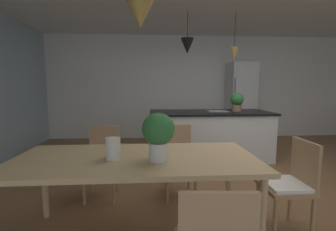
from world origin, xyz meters
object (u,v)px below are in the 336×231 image
(refrigerator, at_px, (241,102))
(vase_on_dining_table, at_px, (113,149))
(chair_far_left, at_px, (103,159))
(potted_plant_on_island, at_px, (237,101))
(dining_table, at_px, (136,164))
(potted_plant_on_table, at_px, (158,133))
(chair_kitchen_end, at_px, (290,183))
(chair_far_right, at_px, (178,157))
(kitchen_island, at_px, (209,134))

(refrigerator, bearing_deg, vase_on_dining_table, -123.66)
(chair_far_left, xyz_separation_m, potted_plant_on_island, (2.22, 1.47, 0.62))
(chair_far_left, bearing_deg, dining_table, -60.71)
(potted_plant_on_table, relative_size, vase_on_dining_table, 2.19)
(refrigerator, relative_size, vase_on_dining_table, 10.80)
(chair_kitchen_end, height_order, refrigerator, refrigerator)
(chair_kitchen_end, relative_size, chair_far_right, 1.00)
(refrigerator, bearing_deg, kitchen_island, -127.77)
(dining_table, height_order, vase_on_dining_table, vase_on_dining_table)
(chair_far_left, relative_size, vase_on_dining_table, 4.77)
(dining_table, distance_m, potted_plant_on_table, 0.38)
(chair_far_left, xyz_separation_m, kitchen_island, (1.70, 1.47, -0.01))
(potted_plant_on_table, xyz_separation_m, vase_on_dining_table, (-0.38, 0.07, -0.14))
(chair_far_left, height_order, potted_plant_on_table, potted_plant_on_table)
(chair_kitchen_end, distance_m, kitchen_island, 2.32)
(chair_far_left, distance_m, refrigerator, 4.20)
(dining_table, bearing_deg, potted_plant_on_table, -32.20)
(dining_table, bearing_deg, vase_on_dining_table, -163.23)
(chair_far_left, height_order, vase_on_dining_table, vase_on_dining_table)
(vase_on_dining_table, bearing_deg, kitchen_island, 59.24)
(kitchen_island, bearing_deg, vase_on_dining_table, -120.76)
(vase_on_dining_table, bearing_deg, chair_far_right, 54.02)
(dining_table, xyz_separation_m, chair_far_right, (0.47, 0.84, -0.21))
(dining_table, height_order, kitchen_island, kitchen_island)
(potted_plant_on_table, bearing_deg, chair_far_right, 74.33)
(chair_far_right, distance_m, potted_plant_on_table, 1.12)
(kitchen_island, xyz_separation_m, potted_plant_on_table, (-1.03, -2.43, 0.52))
(vase_on_dining_table, bearing_deg, chair_far_left, 107.97)
(potted_plant_on_island, bearing_deg, kitchen_island, 180.00)
(chair_kitchen_end, distance_m, refrigerator, 4.00)
(chair_kitchen_end, xyz_separation_m, potted_plant_on_table, (-1.22, -0.12, 0.51))
(vase_on_dining_table, bearing_deg, chair_kitchen_end, 1.95)
(refrigerator, distance_m, potted_plant_on_table, 4.54)
(kitchen_island, bearing_deg, potted_plant_on_island, -0.00)
(chair_kitchen_end, relative_size, refrigerator, 0.44)
(refrigerator, height_order, potted_plant_on_table, refrigerator)
(potted_plant_on_island, bearing_deg, chair_far_right, -131.06)
(chair_kitchen_end, bearing_deg, potted_plant_on_table, -174.20)
(kitchen_island, bearing_deg, chair_far_left, -139.11)
(dining_table, bearing_deg, potted_plant_on_island, 52.87)
(chair_kitchen_end, xyz_separation_m, chair_far_left, (-1.89, 0.84, 0.00))
(chair_kitchen_end, bearing_deg, dining_table, 180.00)
(dining_table, relative_size, refrigerator, 1.06)
(dining_table, bearing_deg, chair_kitchen_end, -0.00)
(potted_plant_on_island, xyz_separation_m, potted_plant_on_table, (-1.55, -2.43, -0.11))
(dining_table, relative_size, chair_far_left, 2.41)
(dining_table, bearing_deg, refrigerator, 57.86)
(chair_far_left, bearing_deg, kitchen_island, 40.89)
(refrigerator, xyz_separation_m, potted_plant_on_island, (-0.67, -1.53, 0.11))
(vase_on_dining_table, bearing_deg, potted_plant_on_island, 50.78)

